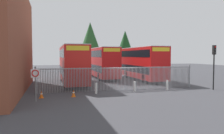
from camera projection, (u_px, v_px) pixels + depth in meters
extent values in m
plane|color=#3D3D42|center=(104.00, 81.00, 28.65)|extent=(100.00, 100.00, 0.00)
cylinder|color=gray|center=(36.00, 81.00, 18.73)|extent=(0.06, 0.06, 2.20)
cylinder|color=gray|center=(37.00, 81.00, 18.77)|extent=(0.06, 0.06, 2.20)
cylinder|color=gray|center=(39.00, 81.00, 18.81)|extent=(0.06, 0.06, 2.20)
cylinder|color=gray|center=(41.00, 81.00, 18.85)|extent=(0.06, 0.06, 2.20)
cylinder|color=gray|center=(42.00, 81.00, 18.88)|extent=(0.06, 0.06, 2.20)
cylinder|color=gray|center=(44.00, 81.00, 18.92)|extent=(0.06, 0.06, 2.20)
cylinder|color=gray|center=(46.00, 81.00, 18.96)|extent=(0.06, 0.06, 2.20)
cylinder|color=gray|center=(47.00, 81.00, 19.00)|extent=(0.06, 0.06, 2.20)
cylinder|color=gray|center=(49.00, 81.00, 19.04)|extent=(0.06, 0.06, 2.20)
cylinder|color=gray|center=(51.00, 81.00, 19.07)|extent=(0.06, 0.06, 2.20)
cylinder|color=gray|center=(52.00, 81.00, 19.11)|extent=(0.06, 0.06, 2.20)
cylinder|color=gray|center=(54.00, 81.00, 19.15)|extent=(0.06, 0.06, 2.20)
cylinder|color=gray|center=(56.00, 80.00, 19.19)|extent=(0.06, 0.06, 2.20)
cylinder|color=gray|center=(57.00, 80.00, 19.23)|extent=(0.06, 0.06, 2.20)
cylinder|color=gray|center=(59.00, 80.00, 19.26)|extent=(0.06, 0.06, 2.20)
cylinder|color=gray|center=(60.00, 80.00, 19.30)|extent=(0.06, 0.06, 2.20)
cylinder|color=gray|center=(62.00, 80.00, 19.34)|extent=(0.06, 0.06, 2.20)
cylinder|color=gray|center=(64.00, 80.00, 19.38)|extent=(0.06, 0.06, 2.20)
cylinder|color=gray|center=(65.00, 80.00, 19.42)|extent=(0.06, 0.06, 2.20)
cylinder|color=gray|center=(67.00, 80.00, 19.45)|extent=(0.06, 0.06, 2.20)
cylinder|color=gray|center=(68.00, 80.00, 19.49)|extent=(0.06, 0.06, 2.20)
cylinder|color=gray|center=(70.00, 80.00, 19.53)|extent=(0.06, 0.06, 2.20)
cylinder|color=gray|center=(72.00, 80.00, 19.57)|extent=(0.06, 0.06, 2.20)
cylinder|color=gray|center=(73.00, 80.00, 19.61)|extent=(0.06, 0.06, 2.20)
cylinder|color=gray|center=(75.00, 80.00, 19.64)|extent=(0.06, 0.06, 2.20)
cylinder|color=gray|center=(76.00, 80.00, 19.68)|extent=(0.06, 0.06, 2.20)
cylinder|color=gray|center=(78.00, 80.00, 19.72)|extent=(0.06, 0.06, 2.20)
cylinder|color=gray|center=(79.00, 80.00, 19.76)|extent=(0.06, 0.06, 2.20)
cylinder|color=gray|center=(81.00, 80.00, 19.80)|extent=(0.06, 0.06, 2.20)
cylinder|color=gray|center=(82.00, 80.00, 19.83)|extent=(0.06, 0.06, 2.20)
cylinder|color=gray|center=(84.00, 80.00, 19.87)|extent=(0.06, 0.06, 2.20)
cylinder|color=gray|center=(85.00, 80.00, 19.91)|extent=(0.06, 0.06, 2.20)
cylinder|color=gray|center=(87.00, 80.00, 19.95)|extent=(0.06, 0.06, 2.20)
cylinder|color=gray|center=(88.00, 79.00, 19.99)|extent=(0.06, 0.06, 2.20)
cylinder|color=gray|center=(90.00, 79.00, 20.02)|extent=(0.06, 0.06, 2.20)
cylinder|color=gray|center=(91.00, 79.00, 20.06)|extent=(0.06, 0.06, 2.20)
cylinder|color=gray|center=(93.00, 79.00, 20.10)|extent=(0.06, 0.06, 2.20)
cylinder|color=gray|center=(94.00, 79.00, 20.14)|extent=(0.06, 0.06, 2.20)
cylinder|color=gray|center=(96.00, 79.00, 20.17)|extent=(0.06, 0.06, 2.20)
cylinder|color=gray|center=(97.00, 79.00, 20.21)|extent=(0.06, 0.06, 2.20)
cylinder|color=gray|center=(99.00, 79.00, 20.25)|extent=(0.06, 0.06, 2.20)
cylinder|color=gray|center=(100.00, 79.00, 20.29)|extent=(0.06, 0.06, 2.20)
cylinder|color=gray|center=(102.00, 79.00, 20.33)|extent=(0.06, 0.06, 2.20)
cylinder|color=gray|center=(103.00, 79.00, 20.36)|extent=(0.06, 0.06, 2.20)
cylinder|color=gray|center=(105.00, 79.00, 20.40)|extent=(0.06, 0.06, 2.20)
cylinder|color=gray|center=(106.00, 79.00, 20.44)|extent=(0.06, 0.06, 2.20)
cylinder|color=gray|center=(108.00, 79.00, 20.48)|extent=(0.06, 0.06, 2.20)
cylinder|color=gray|center=(109.00, 79.00, 20.52)|extent=(0.06, 0.06, 2.20)
cylinder|color=gray|center=(110.00, 79.00, 20.55)|extent=(0.06, 0.06, 2.20)
cylinder|color=gray|center=(112.00, 79.00, 20.59)|extent=(0.06, 0.06, 2.20)
cylinder|color=gray|center=(113.00, 79.00, 20.63)|extent=(0.06, 0.06, 2.20)
cylinder|color=gray|center=(115.00, 79.00, 20.67)|extent=(0.06, 0.06, 2.20)
cylinder|color=gray|center=(116.00, 79.00, 20.71)|extent=(0.06, 0.06, 2.20)
cylinder|color=gray|center=(117.00, 79.00, 20.74)|extent=(0.06, 0.06, 2.20)
cylinder|color=gray|center=(119.00, 79.00, 20.78)|extent=(0.06, 0.06, 2.20)
cylinder|color=gray|center=(120.00, 79.00, 20.82)|extent=(0.06, 0.06, 2.20)
cylinder|color=gray|center=(122.00, 78.00, 20.86)|extent=(0.06, 0.06, 2.20)
cylinder|color=gray|center=(123.00, 78.00, 20.90)|extent=(0.06, 0.06, 2.20)
cylinder|color=gray|center=(124.00, 78.00, 20.93)|extent=(0.06, 0.06, 2.20)
cylinder|color=gray|center=(126.00, 78.00, 20.97)|extent=(0.06, 0.06, 2.20)
cylinder|color=gray|center=(127.00, 78.00, 21.01)|extent=(0.06, 0.06, 2.20)
cylinder|color=gray|center=(128.00, 78.00, 21.05)|extent=(0.06, 0.06, 2.20)
cylinder|color=gray|center=(130.00, 78.00, 21.09)|extent=(0.06, 0.06, 2.20)
cylinder|color=gray|center=(131.00, 78.00, 21.12)|extent=(0.06, 0.06, 2.20)
cylinder|color=gray|center=(132.00, 78.00, 21.16)|extent=(0.06, 0.06, 2.20)
cylinder|color=gray|center=(134.00, 78.00, 21.20)|extent=(0.06, 0.06, 2.20)
cylinder|color=gray|center=(135.00, 78.00, 21.24)|extent=(0.06, 0.06, 2.20)
cylinder|color=gray|center=(136.00, 78.00, 21.28)|extent=(0.06, 0.06, 2.20)
cylinder|color=gray|center=(138.00, 78.00, 21.31)|extent=(0.06, 0.06, 2.20)
cylinder|color=gray|center=(139.00, 78.00, 21.35)|extent=(0.06, 0.06, 2.20)
cylinder|color=gray|center=(140.00, 78.00, 21.39)|extent=(0.06, 0.06, 2.20)
cylinder|color=gray|center=(142.00, 78.00, 21.43)|extent=(0.06, 0.06, 2.20)
cylinder|color=gray|center=(143.00, 78.00, 21.47)|extent=(0.06, 0.06, 2.20)
cylinder|color=gray|center=(144.00, 78.00, 21.50)|extent=(0.06, 0.06, 2.20)
cylinder|color=gray|center=(146.00, 78.00, 21.54)|extent=(0.06, 0.06, 2.20)
cylinder|color=gray|center=(147.00, 78.00, 21.58)|extent=(0.06, 0.06, 2.20)
cylinder|color=gray|center=(148.00, 78.00, 21.62)|extent=(0.06, 0.06, 2.20)
cylinder|color=gray|center=(150.00, 78.00, 21.66)|extent=(0.06, 0.06, 2.20)
cylinder|color=gray|center=(151.00, 78.00, 21.69)|extent=(0.06, 0.06, 2.20)
cylinder|color=gray|center=(152.00, 78.00, 21.73)|extent=(0.06, 0.06, 2.20)
cylinder|color=gray|center=(153.00, 78.00, 21.77)|extent=(0.06, 0.06, 2.20)
cylinder|color=gray|center=(155.00, 77.00, 21.81)|extent=(0.06, 0.06, 2.20)
cylinder|color=gray|center=(156.00, 77.00, 21.84)|extent=(0.06, 0.06, 2.20)
cylinder|color=gray|center=(157.00, 77.00, 21.88)|extent=(0.06, 0.06, 2.20)
cylinder|color=gray|center=(158.00, 77.00, 21.92)|extent=(0.06, 0.06, 2.20)
cylinder|color=gray|center=(160.00, 77.00, 21.96)|extent=(0.06, 0.06, 2.20)
cylinder|color=gray|center=(161.00, 77.00, 22.00)|extent=(0.06, 0.06, 2.20)
cylinder|color=gray|center=(162.00, 77.00, 22.03)|extent=(0.06, 0.06, 2.20)
cylinder|color=gray|center=(163.00, 77.00, 22.07)|extent=(0.06, 0.06, 2.20)
cylinder|color=gray|center=(165.00, 77.00, 22.11)|extent=(0.06, 0.06, 2.20)
cylinder|color=gray|center=(166.00, 77.00, 22.15)|extent=(0.06, 0.06, 2.20)
cylinder|color=gray|center=(167.00, 77.00, 22.19)|extent=(0.06, 0.06, 2.20)
cylinder|color=gray|center=(168.00, 77.00, 22.22)|extent=(0.06, 0.06, 2.20)
cylinder|color=gray|center=(169.00, 77.00, 22.26)|extent=(0.06, 0.06, 2.20)
cylinder|color=gray|center=(171.00, 77.00, 22.30)|extent=(0.06, 0.06, 2.20)
cylinder|color=gray|center=(172.00, 77.00, 22.34)|extent=(0.06, 0.06, 2.20)
cylinder|color=gray|center=(173.00, 77.00, 22.38)|extent=(0.06, 0.06, 2.20)
cylinder|color=gray|center=(174.00, 77.00, 22.41)|extent=(0.06, 0.06, 2.20)
cylinder|color=gray|center=(175.00, 77.00, 22.45)|extent=(0.06, 0.06, 2.20)
cylinder|color=gray|center=(177.00, 77.00, 22.49)|extent=(0.06, 0.06, 2.20)
cylinder|color=gray|center=(178.00, 77.00, 22.53)|extent=(0.06, 0.06, 2.20)
cylinder|color=gray|center=(179.00, 77.00, 22.57)|extent=(0.06, 0.06, 2.20)
cylinder|color=gray|center=(180.00, 77.00, 22.60)|extent=(0.06, 0.06, 2.20)
cylinder|color=gray|center=(181.00, 77.00, 22.64)|extent=(0.06, 0.06, 2.20)
cylinder|color=gray|center=(183.00, 77.00, 22.68)|extent=(0.06, 0.06, 2.20)
cylinder|color=gray|center=(184.00, 77.00, 22.72)|extent=(0.06, 0.06, 2.20)
cylinder|color=gray|center=(185.00, 77.00, 22.76)|extent=(0.06, 0.06, 2.20)
cylinder|color=gray|center=(186.00, 77.00, 22.79)|extent=(0.06, 0.06, 2.20)
cylinder|color=gray|center=(187.00, 76.00, 22.83)|extent=(0.06, 0.06, 2.20)
cylinder|color=gray|center=(188.00, 76.00, 22.87)|extent=(0.06, 0.06, 2.20)
cylinder|color=gray|center=(189.00, 76.00, 22.91)|extent=(0.06, 0.06, 2.20)
cylinder|color=gray|center=(120.00, 68.00, 20.77)|extent=(15.38, 0.07, 0.07)
cylinder|color=gray|center=(36.00, 80.00, 18.73)|extent=(0.14, 0.14, 2.35)
cylinder|color=gray|center=(189.00, 76.00, 22.90)|extent=(0.14, 0.14, 2.35)
cube|color=red|center=(73.00, 64.00, 25.40)|extent=(2.50, 10.80, 4.00)
cube|color=black|center=(73.00, 71.00, 25.45)|extent=(2.54, 10.37, 0.90)
cube|color=black|center=(72.00, 53.00, 25.34)|extent=(2.54, 10.37, 0.90)
cube|color=yellow|center=(78.00, 48.00, 20.17)|extent=(2.12, 0.12, 0.44)
cube|color=silver|center=(72.00, 46.00, 25.30)|extent=(2.50, 10.80, 0.08)
cylinder|color=black|center=(65.00, 83.00, 21.98)|extent=(0.30, 1.04, 1.04)
cylinder|color=black|center=(86.00, 82.00, 22.58)|extent=(0.30, 1.04, 1.04)
cylinder|color=black|center=(62.00, 77.00, 28.06)|extent=(0.30, 1.04, 1.04)
cylinder|color=black|center=(79.00, 77.00, 28.65)|extent=(0.30, 1.04, 1.04)
cube|color=red|center=(142.00, 63.00, 29.55)|extent=(2.50, 10.80, 4.00)
cube|color=black|center=(141.00, 68.00, 29.59)|extent=(2.54, 10.37, 0.90)
cube|color=black|center=(142.00, 54.00, 29.48)|extent=(2.54, 10.37, 0.90)
cube|color=yellow|center=(161.00, 49.00, 24.32)|extent=(2.12, 0.12, 0.44)
cube|color=silver|center=(142.00, 48.00, 29.44)|extent=(2.50, 10.80, 0.08)
cylinder|color=black|center=(144.00, 79.00, 26.13)|extent=(0.30, 1.04, 1.04)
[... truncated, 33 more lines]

